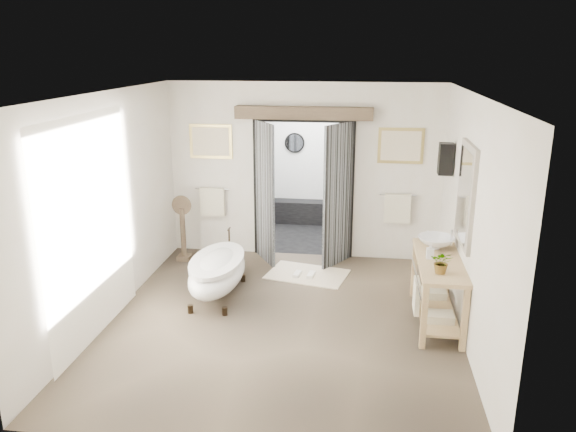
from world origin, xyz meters
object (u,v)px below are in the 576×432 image
(clawfoot_tub, at_px, (217,271))
(basin, at_px, (436,243))
(rug, at_px, (307,274))
(vanity, at_px, (436,285))

(clawfoot_tub, relative_size, basin, 3.31)
(basin, bearing_deg, clawfoot_tub, -176.61)
(rug, bearing_deg, vanity, -36.33)
(clawfoot_tub, bearing_deg, rug, 39.21)
(vanity, height_order, rug, vanity)
(basin, bearing_deg, rug, 155.67)
(vanity, relative_size, basin, 3.30)
(vanity, bearing_deg, basin, 87.35)
(vanity, distance_m, rug, 2.27)
(rug, bearing_deg, clawfoot_tub, -140.79)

